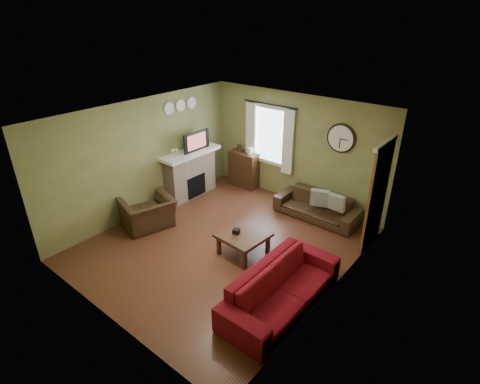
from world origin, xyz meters
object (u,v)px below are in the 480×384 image
Objects in this scene: coffee_table at (243,243)px; bookshelf at (244,169)px; sofa_brown at (317,206)px; sofa_red at (282,287)px; armchair at (148,213)px.

bookshelf is at bearing 128.47° from coffee_table.
sofa_red is (0.91, -2.82, 0.06)m from sofa_brown.
armchair is 1.24× the size of coffee_table.
bookshelf is 2.35m from sofa_brown.
coffee_table is at bearing 119.39° from armchair.
sofa_red is at bearing -72.06° from sofa_brown.
bookshelf is 0.50× the size of sofa_brown.
sofa_red reaches higher than coffee_table.
sofa_red is at bearing -27.73° from coffee_table.
sofa_brown is at bearing 78.86° from coffee_table.
sofa_red reaches higher than sofa_brown.
sofa_red is 3.54m from armchair.
armchair is (-3.54, 0.18, -0.00)m from sofa_red.
coffee_table is at bearing -51.53° from bookshelf.
sofa_brown is at bearing -6.70° from bookshelf.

